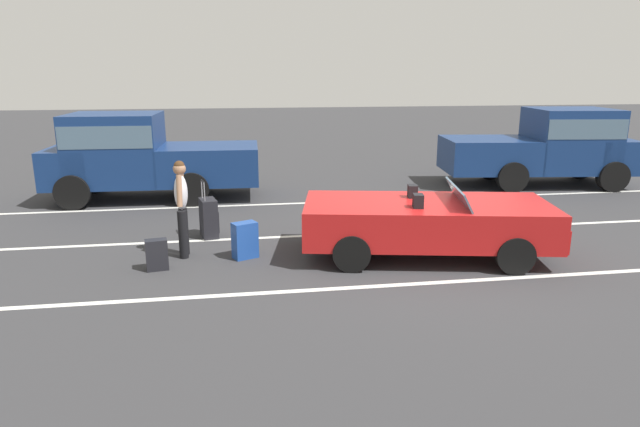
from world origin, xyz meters
name	(u,v)px	position (x,y,z in m)	size (l,w,h in m)	color
ground_plane	(425,255)	(0.00, 0.00, 0.00)	(80.00, 80.00, 0.00)	#333335
lot_line_near	(452,282)	(0.00, -1.24, 0.00)	(18.00, 0.12, 0.01)	silver
lot_line_mid	(400,232)	(0.00, 1.46, 0.00)	(18.00, 0.12, 0.01)	silver
lot_line_far	(367,201)	(0.00, 4.16, 0.00)	(18.00, 0.12, 0.01)	silver
convertible_car	(439,223)	(0.20, -0.04, 0.59)	(4.40, 2.53, 1.24)	red
suitcase_large_black	(209,218)	(-3.70, 1.69, 0.37)	(0.39, 0.53, 1.10)	black
suitcase_medium_bright	(245,240)	(-3.05, 0.36, 0.31)	(0.46, 0.38, 0.62)	#1E479E
suitcase_small_carryon	(157,255)	(-4.45, -0.01, 0.25)	(0.37, 0.26, 0.50)	black
traveler_person	(182,203)	(-4.08, 0.61, 0.93)	(0.23, 0.60, 1.65)	black
parked_pickup_truck_near	(137,155)	(-5.52, 5.26, 1.11)	(5.06, 2.19, 2.10)	navy
parked_pickup_truck_far	(551,145)	(5.44, 5.30, 1.11)	(5.20, 2.56, 2.10)	navy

